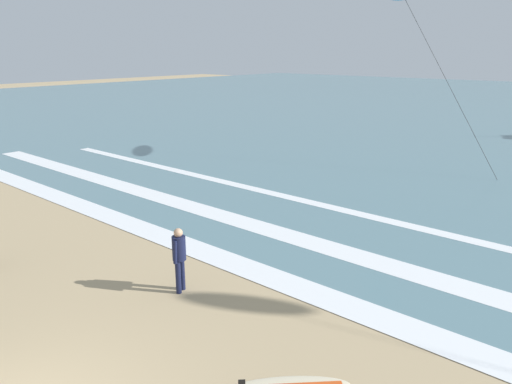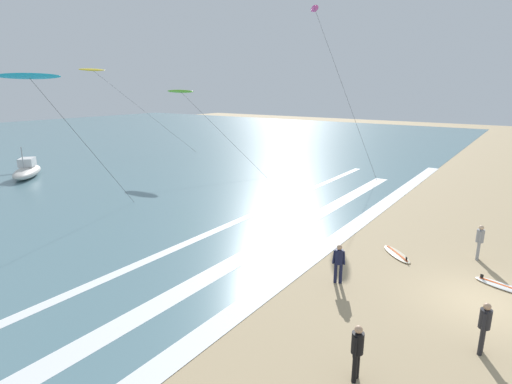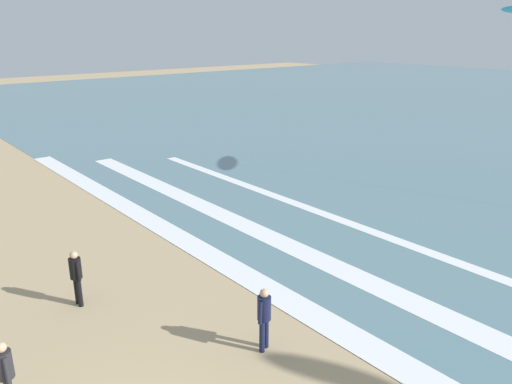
% 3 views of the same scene
% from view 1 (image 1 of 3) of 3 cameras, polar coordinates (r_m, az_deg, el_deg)
% --- Properties ---
extents(wave_foam_shoreline, '(49.20, 0.95, 0.01)m').
position_cam_1_polar(wave_foam_shoreline, '(11.89, 5.58, -11.36)').
color(wave_foam_shoreline, white).
rests_on(wave_foam_shoreline, ocean_surface).
extents(wave_foam_mid_break, '(39.00, 0.97, 0.01)m').
position_cam_1_polar(wave_foam_mid_break, '(15.01, 4.00, -5.22)').
color(wave_foam_mid_break, white).
rests_on(wave_foam_mid_break, ocean_surface).
extents(wave_foam_outer_break, '(39.91, 0.53, 0.01)m').
position_cam_1_polar(wave_foam_outer_break, '(16.54, 18.13, -3.94)').
color(wave_foam_outer_break, white).
rests_on(wave_foam_outer_break, ocean_surface).
extents(surfer_left_far, '(0.32, 0.51, 1.60)m').
position_cam_1_polar(surfer_left_far, '(11.51, -9.06, -7.26)').
color(surfer_left_far, '#141938').
rests_on(surfer_left_far, ground).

